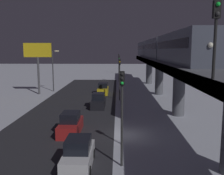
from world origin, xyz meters
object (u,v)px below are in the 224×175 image
object	(u,v)px
subway_train	(157,48)
traffic_light_mid	(120,73)
sedan_yellow	(103,89)
sedan_black	(98,102)
traffic_light_near	(122,105)
traffic_light_distant	(119,61)
rail_signal	(216,26)
sedan_red	(71,125)
commercial_billboard	(38,55)
sedan_white	(78,155)
traffic_light_far	(119,65)

from	to	relation	value
subway_train	traffic_light_mid	distance (m)	11.87
sedan_yellow	traffic_light_mid	xyz separation A→B (m)	(-2.90, 5.95, 3.40)
sedan_black	traffic_light_mid	size ratio (longest dim) A/B	0.66
sedan_black	traffic_light_near	size ratio (longest dim) A/B	0.66
traffic_light_distant	rail_signal	bearing A→B (deg)	93.79
sedan_red	sedan_yellow	size ratio (longest dim) A/B	1.04
commercial_billboard	rail_signal	bearing A→B (deg)	121.32
rail_signal	sedan_red	distance (m)	15.84
commercial_billboard	sedan_white	bearing A→B (deg)	111.68
subway_train	commercial_billboard	xyz separation A→B (m)	(21.02, 3.60, -1.19)
rail_signal	sedan_white	world-z (taller)	rail_signal
sedan_white	sedan_yellow	bearing A→B (deg)	90.00
sedan_white	subway_train	bearing A→B (deg)	72.82
rail_signal	traffic_light_mid	world-z (taller)	rail_signal
sedan_red	traffic_light_near	size ratio (longest dim) A/B	0.72
sedan_yellow	traffic_light_near	xyz separation A→B (m)	(-2.90, 28.77, 3.40)
sedan_red	sedan_yellow	world-z (taller)	same
sedan_black	traffic_light_far	world-z (taller)	traffic_light_far
rail_signal	commercial_billboard	size ratio (longest dim) A/B	0.45
subway_train	sedan_red	world-z (taller)	subway_train
sedan_red	traffic_light_far	world-z (taller)	traffic_light_far
sedan_red	sedan_yellow	xyz separation A→B (m)	(-1.80, -21.87, -0.00)
subway_train	sedan_red	distance (m)	28.30
sedan_red	rail_signal	bearing A→B (deg)	-45.99
rail_signal	traffic_light_distant	distance (m)	71.64
traffic_light_distant	commercial_billboard	bearing A→B (deg)	70.76
sedan_white	traffic_light_mid	xyz separation A→B (m)	(-2.90, -22.91, 3.41)
sedan_black	traffic_light_mid	world-z (taller)	traffic_light_mid
sedan_yellow	traffic_light_near	world-z (taller)	traffic_light_near
subway_train	sedan_red	bearing A→B (deg)	64.86
traffic_light_mid	traffic_light_far	world-z (taller)	same
sedan_red	traffic_light_near	world-z (taller)	traffic_light_near
subway_train	traffic_light_near	distance (m)	32.64
sedan_black	traffic_light_distant	bearing A→B (deg)	86.72
sedan_white	traffic_light_mid	size ratio (longest dim) A/B	0.68
subway_train	traffic_light_mid	xyz separation A→B (m)	(6.92, 8.85, -3.82)
traffic_light_far	rail_signal	bearing A→B (deg)	95.57
sedan_red	traffic_light_near	xyz separation A→B (m)	(-4.70, 6.90, 3.40)
sedan_black	traffic_light_far	size ratio (longest dim) A/B	0.66
subway_train	sedan_yellow	distance (m)	12.53
sedan_yellow	traffic_light_far	size ratio (longest dim) A/B	0.69
rail_signal	traffic_light_far	bearing A→B (deg)	-84.43
sedan_white	traffic_light_far	xyz separation A→B (m)	(-2.90, -45.73, 3.41)
traffic_light_near	traffic_light_mid	xyz separation A→B (m)	(0.00, -22.82, 0.00)
subway_train	rail_signal	xyz separation A→B (m)	(2.19, 34.54, 0.95)
sedan_white	traffic_light_distant	distance (m)	68.70
sedan_yellow	sedan_white	bearing A→B (deg)	-90.00
sedan_white	sedan_yellow	distance (m)	28.86
traffic_light_distant	commercial_billboard	distance (m)	42.86
traffic_light_near	sedan_white	bearing A→B (deg)	1.88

